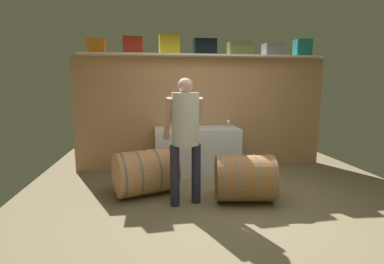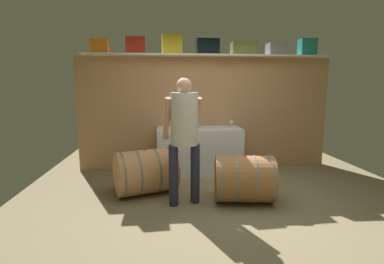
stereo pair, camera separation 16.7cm
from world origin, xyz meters
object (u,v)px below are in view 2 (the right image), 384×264
(toolcase_orange, at_px, (100,47))
(toolcase_red, at_px, (136,46))
(wine_barrel_near, at_px, (244,179))
(toolcase_teal, at_px, (307,47))
(winemaker_pouring, at_px, (184,128))
(toolcase_grey, at_px, (276,49))
(wine_glass, at_px, (231,122))
(toolcase_black, at_px, (208,47))
(toolcase_olive, at_px, (243,49))
(work_cabinet, at_px, (199,151))
(toolcase_yellow, at_px, (172,45))
(wine_barrel_far, at_px, (146,172))
(wine_bottle_clear, at_px, (198,121))

(toolcase_orange, relative_size, toolcase_red, 0.89)
(toolcase_orange, xyz_separation_m, wine_barrel_near, (2.21, -1.62, -1.96))
(toolcase_teal, distance_m, winemaker_pouring, 3.21)
(toolcase_red, xyz_separation_m, toolcase_grey, (2.60, 0.00, -0.03))
(wine_glass, height_order, wine_barrel_near, wine_glass)
(toolcase_black, relative_size, toolcase_grey, 1.24)
(toolcase_olive, xyz_separation_m, work_cabinet, (-0.84, -0.23, -1.87))
(toolcase_grey, bearing_deg, toolcase_yellow, -178.35)
(toolcase_olive, xyz_separation_m, toolcase_teal, (1.24, 0.00, 0.04))
(toolcase_grey, bearing_deg, toolcase_orange, -178.35)
(toolcase_teal, bearing_deg, wine_barrel_far, -155.31)
(toolcase_black, xyz_separation_m, wine_bottle_clear, (-0.21, -0.25, -1.33))
(toolcase_olive, bearing_deg, toolcase_grey, 2.82)
(toolcase_black, distance_m, winemaker_pouring, 2.13)
(toolcase_red, bearing_deg, wine_barrel_far, -84.27)
(toolcase_red, bearing_deg, wine_bottle_clear, -16.56)
(wine_glass, bearing_deg, toolcase_teal, 6.27)
(toolcase_red, bearing_deg, winemaker_pouring, -69.04)
(toolcase_grey, distance_m, toolcase_teal, 0.61)
(toolcase_black, height_order, toolcase_olive, toolcase_black)
(toolcase_grey, relative_size, work_cabinet, 0.22)
(toolcase_teal, xyz_separation_m, work_cabinet, (-2.08, -0.23, -1.90))
(wine_bottle_clear, distance_m, wine_barrel_near, 1.60)
(toolcase_teal, relative_size, wine_barrel_near, 0.36)
(toolcase_yellow, relative_size, winemaker_pouring, 0.21)
(toolcase_red, relative_size, winemaker_pouring, 0.20)
(toolcase_orange, relative_size, toolcase_teal, 0.97)
(work_cabinet, distance_m, wine_bottle_clear, 0.56)
(toolcase_olive, bearing_deg, toolcase_teal, 2.82)
(toolcase_red, height_order, wine_glass, toolcase_red)
(toolcase_black, distance_m, work_cabinet, 1.91)
(wine_barrel_far, bearing_deg, work_cabinet, 26.15)
(wine_barrel_far, bearing_deg, winemaker_pouring, -58.68)
(toolcase_yellow, xyz_separation_m, toolcase_black, (0.65, 0.00, -0.03))
(toolcase_teal, relative_size, wine_barrel_far, 0.30)
(toolcase_black, xyz_separation_m, toolcase_grey, (1.30, 0.00, -0.03))
(toolcase_olive, distance_m, wine_barrel_far, 2.88)
(wine_glass, relative_size, wine_barrel_far, 0.12)
(toolcase_orange, distance_m, toolcase_yellow, 1.27)
(toolcase_black, relative_size, wine_barrel_near, 0.47)
(toolcase_olive, xyz_separation_m, wine_barrel_near, (-0.38, -1.62, -1.96))
(toolcase_red, height_order, wine_barrel_near, toolcase_red)
(toolcase_orange, xyz_separation_m, toolcase_grey, (3.22, 0.00, -0.01))
(toolcase_orange, bearing_deg, toolcase_black, -3.84)
(toolcase_red, relative_size, toolcase_black, 0.82)
(work_cabinet, height_order, wine_bottle_clear, wine_bottle_clear)
(wine_barrel_near, xyz_separation_m, wine_barrel_far, (-1.39, 0.46, 0.01))
(toolcase_black, distance_m, toolcase_grey, 1.30)
(toolcase_teal, height_order, wine_barrel_near, toolcase_teal)
(toolcase_yellow, xyz_separation_m, winemaker_pouring, (0.10, -1.62, -1.29))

